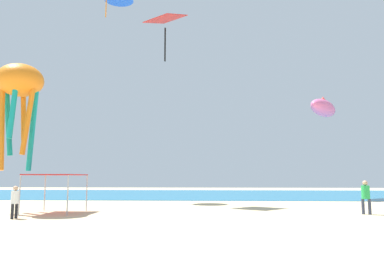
# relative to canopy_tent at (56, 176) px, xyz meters

# --- Properties ---
(ground) EXTENTS (110.00, 110.00, 0.10)m
(ground) POSITION_rel_canopy_tent_xyz_m (8.63, -4.45, -2.18)
(ground) COLOR #D1BA8C
(ocean_strip) EXTENTS (110.00, 25.69, 0.03)m
(ocean_strip) POSITION_rel_canopy_tent_xyz_m (8.63, 24.10, -2.11)
(ocean_strip) COLOR #1E6B93
(ocean_strip) RESTS_ON ground
(canopy_tent) EXTENTS (2.76, 3.14, 2.24)m
(canopy_tent) POSITION_rel_canopy_tent_xyz_m (0.00, 0.00, 0.00)
(canopy_tent) COLOR #B2B2B7
(canopy_tent) RESTS_ON ground
(person_near_tent) EXTENTS (0.47, 0.45, 1.89)m
(person_near_tent) POSITION_rel_canopy_tent_xyz_m (17.80, 0.10, -1.02)
(person_near_tent) COLOR #33384C
(person_near_tent) RESTS_ON ground
(person_leftmost) EXTENTS (0.39, 0.43, 1.64)m
(person_leftmost) POSITION_rel_canopy_tent_xyz_m (-0.75, -3.07, -1.17)
(person_leftmost) COLOR black
(person_leftmost) RESTS_ON ground
(kite_diamond_red) EXTENTS (3.63, 3.60, 4.01)m
(kite_diamond_red) POSITION_rel_canopy_tent_xyz_m (5.45, 7.14, 12.57)
(kite_diamond_red) COLOR red
(kite_octopus_orange) EXTENTS (3.09, 3.09, 6.55)m
(kite_octopus_orange) POSITION_rel_canopy_tent_xyz_m (-2.58, 0.11, 5.52)
(kite_octopus_orange) COLOR orange
(kite_inflatable_pink) EXTENTS (4.54, 5.56, 2.01)m
(kite_inflatable_pink) POSITION_rel_canopy_tent_xyz_m (20.25, 15.24, 6.75)
(kite_inflatable_pink) COLOR pink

